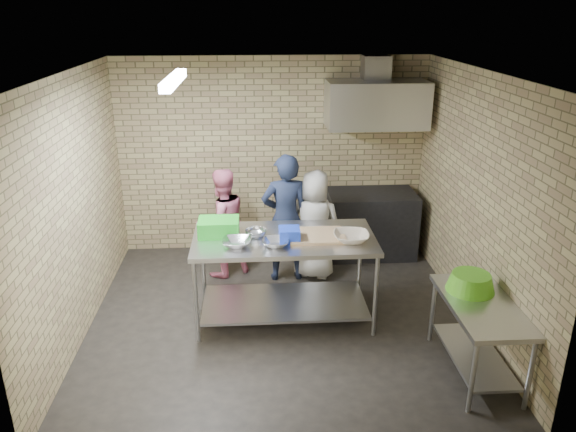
% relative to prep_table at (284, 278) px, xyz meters
% --- Properties ---
extents(floor, '(4.20, 4.20, 0.00)m').
position_rel_prep_table_xyz_m(floor, '(-0.05, -0.02, -0.49)').
color(floor, black).
rests_on(floor, ground).
extents(ceiling, '(4.20, 4.20, 0.00)m').
position_rel_prep_table_xyz_m(ceiling, '(-0.05, -0.02, 2.21)').
color(ceiling, black).
rests_on(ceiling, ground).
extents(back_wall, '(4.20, 0.06, 2.70)m').
position_rel_prep_table_xyz_m(back_wall, '(-0.05, 1.98, 0.86)').
color(back_wall, tan).
rests_on(back_wall, ground).
extents(front_wall, '(4.20, 0.06, 2.70)m').
position_rel_prep_table_xyz_m(front_wall, '(-0.05, -2.02, 0.86)').
color(front_wall, tan).
rests_on(front_wall, ground).
extents(left_wall, '(0.06, 4.00, 2.70)m').
position_rel_prep_table_xyz_m(left_wall, '(-2.15, -0.02, 0.86)').
color(left_wall, tan).
rests_on(left_wall, ground).
extents(right_wall, '(0.06, 4.00, 2.70)m').
position_rel_prep_table_xyz_m(right_wall, '(2.05, -0.02, 0.86)').
color(right_wall, tan).
rests_on(right_wall, ground).
extents(prep_table, '(1.95, 0.98, 0.98)m').
position_rel_prep_table_xyz_m(prep_table, '(0.00, 0.00, 0.00)').
color(prep_table, silver).
rests_on(prep_table, floor).
extents(side_counter, '(0.60, 1.20, 0.75)m').
position_rel_prep_table_xyz_m(side_counter, '(1.75, -1.12, -0.11)').
color(side_counter, silver).
rests_on(side_counter, floor).
extents(stove, '(1.20, 0.70, 0.90)m').
position_rel_prep_table_xyz_m(stove, '(1.30, 1.63, -0.04)').
color(stove, black).
rests_on(stove, floor).
extents(range_hood, '(1.30, 0.60, 0.60)m').
position_rel_prep_table_xyz_m(range_hood, '(1.30, 1.68, 1.61)').
color(range_hood, silver).
rests_on(range_hood, back_wall).
extents(hood_duct, '(0.35, 0.30, 0.30)m').
position_rel_prep_table_xyz_m(hood_duct, '(1.30, 1.83, 2.06)').
color(hood_duct, '#A5A8AD').
rests_on(hood_duct, back_wall).
extents(wall_shelf, '(0.80, 0.20, 0.04)m').
position_rel_prep_table_xyz_m(wall_shelf, '(1.60, 1.87, 1.43)').
color(wall_shelf, '#3F2B19').
rests_on(wall_shelf, back_wall).
extents(fluorescent_fixture, '(0.10, 1.25, 0.08)m').
position_rel_prep_table_xyz_m(fluorescent_fixture, '(-1.05, -0.02, 2.15)').
color(fluorescent_fixture, white).
rests_on(fluorescent_fixture, ceiling).
extents(green_crate, '(0.43, 0.33, 0.17)m').
position_rel_prep_table_xyz_m(green_crate, '(-0.70, 0.12, 0.58)').
color(green_crate, green).
rests_on(green_crate, prep_table).
extents(blue_tub, '(0.22, 0.22, 0.14)m').
position_rel_prep_table_xyz_m(blue_tub, '(0.05, -0.10, 0.56)').
color(blue_tub, blue).
rests_on(blue_tub, prep_table).
extents(cutting_board, '(0.60, 0.46, 0.03)m').
position_rel_prep_table_xyz_m(cutting_board, '(0.35, -0.02, 0.50)').
color(cutting_board, tan).
rests_on(cutting_board, prep_table).
extents(mixing_bowl_a, '(0.33, 0.33, 0.07)m').
position_rel_prep_table_xyz_m(mixing_bowl_a, '(-0.50, -0.20, 0.53)').
color(mixing_bowl_a, '#B9BBC1').
rests_on(mixing_bowl_a, prep_table).
extents(mixing_bowl_b, '(0.25, 0.25, 0.07)m').
position_rel_prep_table_xyz_m(mixing_bowl_b, '(-0.30, 0.05, 0.52)').
color(mixing_bowl_b, silver).
rests_on(mixing_bowl_b, prep_table).
extents(mixing_bowl_c, '(0.30, 0.30, 0.07)m').
position_rel_prep_table_xyz_m(mixing_bowl_c, '(-0.10, -0.22, 0.52)').
color(mixing_bowl_c, '#AFB1B6').
rests_on(mixing_bowl_c, prep_table).
extents(ceramic_bowl, '(0.41, 0.41, 0.09)m').
position_rel_prep_table_xyz_m(ceramic_bowl, '(0.70, -0.15, 0.53)').
color(ceramic_bowl, beige).
rests_on(ceramic_bowl, prep_table).
extents(green_basin, '(0.46, 0.46, 0.17)m').
position_rel_prep_table_xyz_m(green_basin, '(1.73, -0.87, 0.35)').
color(green_basin, '#59C626').
rests_on(green_basin, side_counter).
extents(bottle_red, '(0.07, 0.07, 0.18)m').
position_rel_prep_table_xyz_m(bottle_red, '(1.35, 1.87, 1.54)').
color(bottle_red, '#B22619').
rests_on(bottle_red, wall_shelf).
extents(bottle_green, '(0.06, 0.06, 0.15)m').
position_rel_prep_table_xyz_m(bottle_green, '(1.75, 1.87, 1.53)').
color(bottle_green, green).
rests_on(bottle_green, wall_shelf).
extents(man_navy, '(0.63, 0.45, 1.64)m').
position_rel_prep_table_xyz_m(man_navy, '(0.07, 0.96, 0.33)').
color(man_navy, black).
rests_on(man_navy, floor).
extents(woman_pink, '(0.87, 0.81, 1.42)m').
position_rel_prep_table_xyz_m(woman_pink, '(-0.73, 1.13, 0.22)').
color(woman_pink, pink).
rests_on(woman_pink, floor).
extents(woman_white, '(0.80, 0.66, 1.41)m').
position_rel_prep_table_xyz_m(woman_white, '(0.44, 1.01, 0.22)').
color(woman_white, silver).
rests_on(woman_white, floor).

